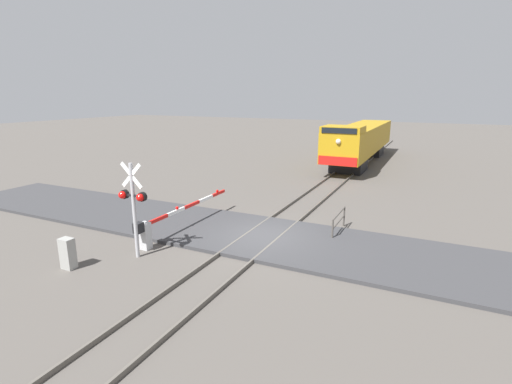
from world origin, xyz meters
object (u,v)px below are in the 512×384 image
at_px(locomotive, 361,140).
at_px(guard_railing, 339,220).
at_px(crossing_gate, 162,223).
at_px(crossing_signal, 133,201).
at_px(utility_cabinet, 68,254).

height_order(locomotive, guard_railing, locomotive).
relative_size(crossing_gate, guard_railing, 3.10).
relative_size(locomotive, guard_railing, 8.09).
bearing_deg(crossing_signal, utility_cabinet, -129.92).
relative_size(crossing_signal, guard_railing, 1.68).
xyz_separation_m(locomotive, utility_cabinet, (-4.94, -26.77, -1.45)).
relative_size(locomotive, crossing_gate, 2.61).
bearing_deg(utility_cabinet, locomotive, 79.55).
xyz_separation_m(crossing_signal, guard_railing, (6.21, 5.87, -1.60)).
distance_m(locomotive, crossing_signal, 25.22).
distance_m(crossing_signal, crossing_gate, 2.28).
bearing_deg(locomotive, crossing_gate, -99.01).
xyz_separation_m(crossing_gate, utility_cabinet, (-1.26, -3.54, -0.21)).
xyz_separation_m(locomotive, crossing_signal, (-3.44, -24.98, 0.20)).
height_order(locomotive, utility_cabinet, locomotive).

